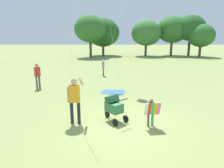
{
  "coord_description": "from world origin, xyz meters",
  "views": [
    {
      "loc": [
        -0.44,
        -6.98,
        3.24
      ],
      "look_at": [
        -0.43,
        0.97,
        1.3
      ],
      "focal_mm": 32.68,
      "sensor_mm": 36.0,
      "label": 1
    }
  ],
  "objects_px": {
    "stroller": "(113,106)",
    "picnic_blanket": "(113,92)",
    "person_sitting_far": "(103,66)",
    "child_with_butterfly_kite": "(151,110)",
    "person_red_shirt": "(37,74)",
    "person_adult_flyer": "(74,97)"
  },
  "relations": [
    {
      "from": "person_red_shirt",
      "to": "picnic_blanket",
      "type": "height_order",
      "value": "person_red_shirt"
    },
    {
      "from": "person_adult_flyer",
      "to": "stroller",
      "type": "bearing_deg",
      "value": 8.77
    },
    {
      "from": "person_adult_flyer",
      "to": "person_red_shirt",
      "type": "height_order",
      "value": "person_adult_flyer"
    },
    {
      "from": "child_with_butterfly_kite",
      "to": "person_red_shirt",
      "type": "bearing_deg",
      "value": 138.02
    },
    {
      "from": "child_with_butterfly_kite",
      "to": "person_red_shirt",
      "type": "height_order",
      "value": "person_red_shirt"
    },
    {
      "from": "person_sitting_far",
      "to": "picnic_blanket",
      "type": "bearing_deg",
      "value": -80.9
    },
    {
      "from": "stroller",
      "to": "picnic_blanket",
      "type": "height_order",
      "value": "stroller"
    },
    {
      "from": "child_with_butterfly_kite",
      "to": "person_sitting_far",
      "type": "relative_size",
      "value": 0.8
    },
    {
      "from": "person_red_shirt",
      "to": "person_sitting_far",
      "type": "height_order",
      "value": "person_red_shirt"
    },
    {
      "from": "person_red_shirt",
      "to": "stroller",
      "type": "bearing_deg",
      "value": -46.46
    },
    {
      "from": "child_with_butterfly_kite",
      "to": "person_adult_flyer",
      "type": "distance_m",
      "value": 2.79
    },
    {
      "from": "child_with_butterfly_kite",
      "to": "person_adult_flyer",
      "type": "relative_size",
      "value": 0.58
    },
    {
      "from": "person_adult_flyer",
      "to": "picnic_blanket",
      "type": "height_order",
      "value": "person_adult_flyer"
    },
    {
      "from": "person_red_shirt",
      "to": "picnic_blanket",
      "type": "distance_m",
      "value": 4.75
    },
    {
      "from": "person_adult_flyer",
      "to": "person_red_shirt",
      "type": "bearing_deg",
      "value": 122.1
    },
    {
      "from": "person_adult_flyer",
      "to": "person_red_shirt",
      "type": "relative_size",
      "value": 1.15
    },
    {
      "from": "child_with_butterfly_kite",
      "to": "person_sitting_far",
      "type": "height_order",
      "value": "person_sitting_far"
    },
    {
      "from": "person_adult_flyer",
      "to": "person_sitting_far",
      "type": "height_order",
      "value": "person_adult_flyer"
    },
    {
      "from": "person_sitting_far",
      "to": "person_adult_flyer",
      "type": "bearing_deg",
      "value": -94.2
    },
    {
      "from": "child_with_butterfly_kite",
      "to": "stroller",
      "type": "height_order",
      "value": "child_with_butterfly_kite"
    },
    {
      "from": "child_with_butterfly_kite",
      "to": "picnic_blanket",
      "type": "xyz_separation_m",
      "value": [
        -1.32,
        4.49,
        -0.62
      ]
    },
    {
      "from": "stroller",
      "to": "child_with_butterfly_kite",
      "type": "bearing_deg",
      "value": -20.38
    }
  ]
}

